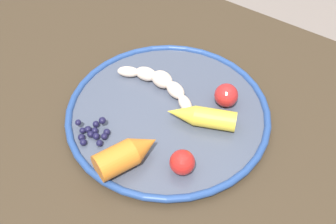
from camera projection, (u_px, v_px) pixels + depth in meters
name	position (u px, v px, depth m)	size (l,w,h in m)	color
dining_table	(177.00, 166.00, 0.77)	(1.19, 0.77, 0.72)	#3A2D1D
plate	(168.00, 113.00, 0.72)	(0.35, 0.35, 0.02)	#434B5C
banana	(160.00, 82.00, 0.75)	(0.17, 0.06, 0.03)	beige
carrot_orange	(127.00, 154.00, 0.64)	(0.08, 0.11, 0.04)	orange
carrot_yellow	(201.00, 117.00, 0.69)	(0.12, 0.07, 0.03)	yellow
blueberry_pile	(93.00, 132.00, 0.68)	(0.06, 0.06, 0.02)	#191638
tomato_near	(182.00, 162.00, 0.63)	(0.04, 0.04, 0.04)	red
tomato_mid	(226.00, 95.00, 0.72)	(0.04, 0.04, 0.04)	red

